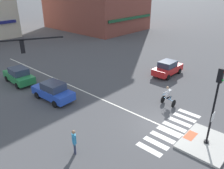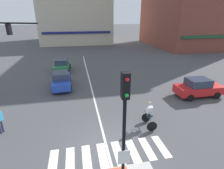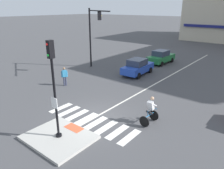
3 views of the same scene
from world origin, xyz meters
name	(u,v)px [view 3 (image 3 of 3)]	position (x,y,z in m)	size (l,w,h in m)	color
ground_plane	(97,117)	(0.00, 0.00, 0.00)	(300.00, 300.00, 0.00)	#474749
traffic_island	(59,137)	(0.00, -3.00, 0.07)	(3.45, 2.82, 0.15)	#B2AFA8
tactile_pad_front	(74,128)	(0.00, -1.94, 0.15)	(1.10, 0.60, 0.01)	#DB5B38
signal_pole	(53,82)	(0.00, -3.01, 3.19)	(0.44, 0.38, 5.05)	black
crosswalk_stripe_a	(61,108)	(-2.87, -0.56, 0.00)	(0.44, 1.80, 0.01)	silver
crosswalk_stripe_b	(69,111)	(-2.05, -0.56, 0.00)	(0.44, 1.80, 0.01)	silver
crosswalk_stripe_c	(77,115)	(-1.23, -0.56, 0.00)	(0.44, 1.80, 0.01)	silver
crosswalk_stripe_d	(86,119)	(-0.41, -0.56, 0.00)	(0.44, 1.80, 0.01)	silver
crosswalk_stripe_e	(96,123)	(0.41, -0.56, 0.00)	(0.44, 1.80, 0.01)	silver
crosswalk_stripe_f	(106,127)	(1.23, -0.56, 0.00)	(0.44, 1.80, 0.01)	silver
crosswalk_stripe_g	(117,132)	(2.05, -0.56, 0.00)	(0.44, 1.80, 0.01)	silver
crosswalk_stripe_h	(129,137)	(2.87, -0.56, 0.00)	(0.44, 1.80, 0.01)	silver
lane_centre_line	(165,78)	(-0.10, 10.00, 0.00)	(0.14, 28.00, 0.01)	silver
traffic_light_mast	(93,30)	(-7.89, 8.23, 4.33)	(5.20, 2.86, 6.50)	black
car_green_westbound_distant	(161,57)	(-3.19, 15.21, 0.81)	(2.02, 4.19, 1.64)	#237A3D
car_blue_westbound_far	(138,67)	(-2.97, 9.47, 0.81)	(2.00, 4.18, 1.64)	#2347B7
cyclist	(150,110)	(2.95, 1.46, 0.87)	(0.72, 1.12, 1.68)	black
pedestrian_at_curb_left	(64,75)	(-6.19, 2.60, 0.98)	(0.37, 0.49, 1.67)	#2D334C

